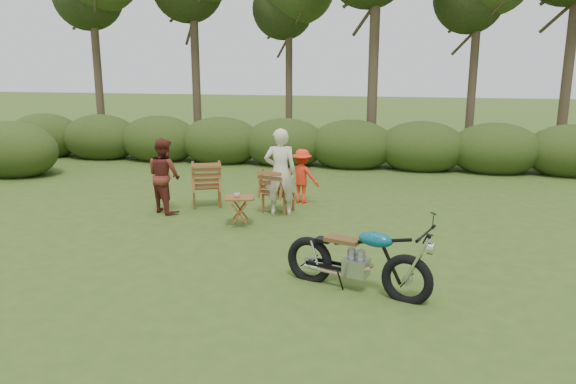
% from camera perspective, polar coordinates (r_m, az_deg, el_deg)
% --- Properties ---
extents(ground, '(80.00, 80.00, 0.00)m').
position_cam_1_polar(ground, '(8.07, 0.81, -9.35)').
color(ground, '#344D19').
rests_on(ground, ground).
extents(tree_line, '(22.52, 11.62, 8.14)m').
position_cam_1_polar(tree_line, '(17.09, 8.73, 15.62)').
color(tree_line, '#3C3120').
rests_on(tree_line, ground).
extents(motorcycle, '(2.18, 1.40, 1.16)m').
position_cam_1_polar(motorcycle, '(7.96, 6.87, -9.81)').
color(motorcycle, '#0C8AA4').
rests_on(motorcycle, ground).
extents(lawn_chair_right, '(0.77, 0.77, 0.92)m').
position_cam_1_polar(lawn_chair_right, '(11.74, -0.99, -1.98)').
color(lawn_chair_right, '#5C3317').
rests_on(lawn_chair_right, ground).
extents(lawn_chair_left, '(0.90, 0.90, 1.01)m').
position_cam_1_polar(lawn_chair_left, '(12.34, -8.22, -1.35)').
color(lawn_chair_left, brown).
rests_on(lawn_chair_left, ground).
extents(side_table, '(0.64, 0.57, 0.56)m').
position_cam_1_polar(side_table, '(10.74, -4.92, -1.95)').
color(side_table, '#5F2D17').
rests_on(side_table, ground).
extents(cup, '(0.11, 0.11, 0.09)m').
position_cam_1_polar(cup, '(10.63, -5.21, -0.31)').
color(cup, '#BFB59D').
rests_on(cup, side_table).
extents(adult_a, '(0.72, 0.54, 1.77)m').
position_cam_1_polar(adult_a, '(11.51, -0.78, -2.30)').
color(adult_a, beige).
rests_on(adult_a, ground).
extents(adult_b, '(0.95, 0.89, 1.55)m').
position_cam_1_polar(adult_b, '(11.99, -12.28, -1.97)').
color(adult_b, maroon).
rests_on(adult_b, ground).
extents(child, '(0.86, 0.62, 1.20)m').
position_cam_1_polar(child, '(12.47, 1.42, -1.06)').
color(child, red).
rests_on(child, ground).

